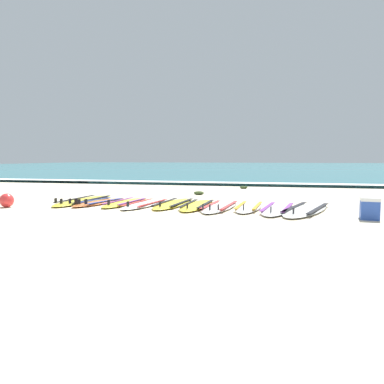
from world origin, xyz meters
The scene contains 17 objects.
ground_plane centered at (0.00, 0.00, 0.00)m, with size 80.00×80.00×0.00m, color beige.
sea centered at (0.00, 36.48, 0.05)m, with size 80.00×60.00×0.10m, color teal.
wave_foam_strip centered at (0.00, 6.91, 0.06)m, with size 80.00×0.85×0.11m, color white.
surfboard_0 centered at (-2.18, 0.47, 0.04)m, with size 0.64×2.50×0.18m.
surfboard_1 centered at (-1.64, 0.23, 0.04)m, with size 0.76×1.95×0.18m.
surfboard_2 centered at (-1.04, 0.32, 0.04)m, with size 0.61×2.06×0.18m.
surfboard_3 centered at (-0.50, 0.16, 0.04)m, with size 0.70×2.09×0.18m.
surfboard_4 centered at (0.08, 0.37, 0.04)m, with size 0.62×2.22×0.18m.
surfboard_5 centered at (0.65, 0.23, 0.04)m, with size 0.54×2.15×0.18m.
surfboard_6 centered at (1.17, 0.10, 0.04)m, with size 0.66×2.21×0.18m.
surfboard_7 centered at (1.77, 0.17, 0.04)m, with size 0.55×1.96×0.18m.
surfboard_8 centered at (2.36, 0.03, 0.04)m, with size 0.79×2.25×0.18m.
surfboard_9 centered at (2.91, 0.07, 0.04)m, with size 1.28×2.66×0.18m.
cooler_box centered at (3.93, -0.68, 0.19)m, with size 0.36×0.49×0.38m.
beach_ball centered at (-3.27, -0.83, 0.15)m, with size 0.30×0.30×0.30m, color red.
seaweed_clump_near_shoreline centered at (1.07, 5.43, 0.05)m, with size 0.27×0.21×0.09m, color #384723.
seaweed_clump_mid_sand centered at (0.08, 2.92, 0.05)m, with size 0.30×0.24×0.10m, color #384723.
Camera 1 is at (2.56, -7.95, 1.06)m, focal length 36.68 mm.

